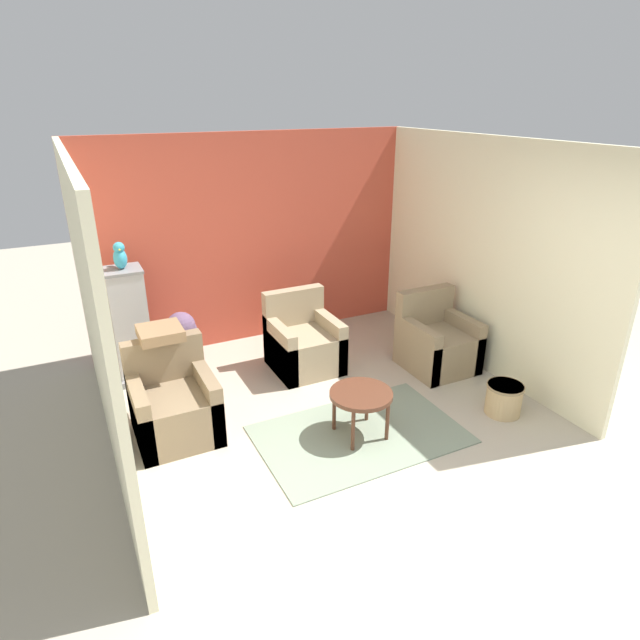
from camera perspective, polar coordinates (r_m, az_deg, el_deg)
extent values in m
plane|color=#B2A893|center=(4.43, 11.01, -19.15)|extent=(20.00, 20.00, 0.00)
cube|color=#C64C38|center=(6.74, -7.01, 8.47)|extent=(4.12, 0.06, 2.56)
cube|color=beige|center=(4.64, -23.05, 0.06)|extent=(0.06, 3.61, 2.56)
cube|color=beige|center=(6.24, 17.04, 6.47)|extent=(0.06, 3.61, 2.56)
cube|color=gray|center=(5.13, 4.26, -12.06)|extent=(1.88, 1.20, 0.01)
cylinder|color=#512D1E|center=(4.89, 4.41, -7.90)|extent=(0.58, 0.58, 0.04)
cylinder|color=#512D1E|center=(4.81, 3.55, -11.72)|extent=(0.04, 0.04, 0.42)
cylinder|color=#512D1E|center=(4.97, 7.20, -10.61)|extent=(0.04, 0.04, 0.42)
cylinder|color=#512D1E|center=(5.07, 1.52, -9.68)|extent=(0.04, 0.04, 0.42)
cylinder|color=#512D1E|center=(5.22, 5.04, -8.71)|extent=(0.04, 0.04, 0.42)
cube|color=#7A664C|center=(5.16, -15.15, -9.71)|extent=(0.73, 0.75, 0.46)
cube|color=#7A664C|center=(5.21, -16.36, -3.94)|extent=(0.73, 0.14, 0.42)
cube|color=#7A664C|center=(5.09, -18.61, -9.66)|extent=(0.12, 0.75, 0.60)
cube|color=#7A664C|center=(5.17, -11.93, -8.33)|extent=(0.12, 0.75, 0.60)
cube|color=#8E7A5B|center=(6.31, 12.46, -3.13)|extent=(0.73, 0.75, 0.46)
cube|color=#8E7A5B|center=(6.36, 11.12, 1.51)|extent=(0.73, 0.14, 0.42)
cube|color=#8E7A5B|center=(6.11, 10.27, -3.08)|extent=(0.12, 0.75, 0.60)
cube|color=#8E7A5B|center=(6.46, 14.64, -1.98)|extent=(0.12, 0.75, 0.60)
cube|color=#9E896B|center=(6.15, -1.64, -3.28)|extent=(0.73, 0.75, 0.46)
cube|color=#9E896B|center=(6.23, -2.86, 1.47)|extent=(0.73, 0.14, 0.42)
cube|color=#9E896B|center=(6.01, -4.28, -3.21)|extent=(0.12, 0.75, 0.60)
cube|color=#9E896B|center=(6.24, 0.89, -2.13)|extent=(0.12, 0.75, 0.60)
cube|color=slate|center=(6.40, -18.89, -5.43)|extent=(0.49, 0.49, 0.07)
cube|color=#A8A8AD|center=(6.15, -19.62, -0.31)|extent=(0.37, 0.37, 1.17)
cube|color=slate|center=(5.95, -20.38, 5.02)|extent=(0.39, 0.39, 0.03)
ellipsoid|color=teal|center=(5.92, -20.54, 6.16)|extent=(0.14, 0.17, 0.22)
sphere|color=teal|center=(5.86, -20.68, 7.24)|extent=(0.12, 0.12, 0.12)
cone|color=gold|center=(5.82, -20.60, 7.04)|extent=(0.05, 0.05, 0.05)
cone|color=teal|center=(6.00, -20.60, 6.14)|extent=(0.07, 0.14, 0.19)
cylinder|color=brown|center=(6.37, -14.21, -4.45)|extent=(0.23, 0.23, 0.18)
cylinder|color=brown|center=(6.27, -14.40, -2.67)|extent=(0.03, 0.03, 0.26)
sphere|color=#664C6B|center=(6.17, -14.62, -0.64)|extent=(0.32, 0.32, 0.32)
sphere|color=#664C6B|center=(6.21, -15.42, -1.15)|extent=(0.19, 0.19, 0.19)
sphere|color=#664C6B|center=(6.18, -13.80, -0.93)|extent=(0.18, 0.18, 0.18)
cylinder|color=tan|center=(5.65, 19.01, -7.97)|extent=(0.35, 0.35, 0.32)
cylinder|color=#957E57|center=(5.58, 19.21, -6.67)|extent=(0.36, 0.36, 0.02)
cube|color=#846647|center=(5.10, -16.68, -1.31)|extent=(0.39, 0.39, 0.10)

